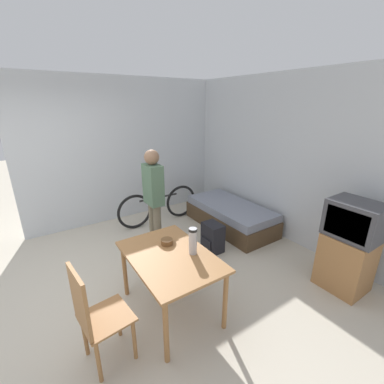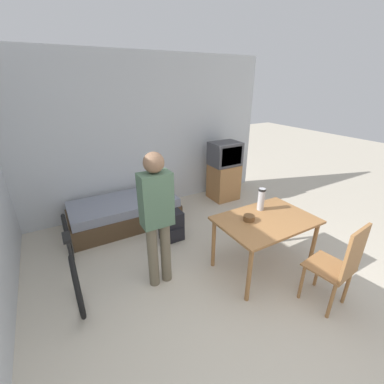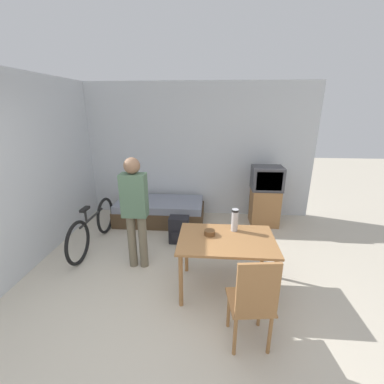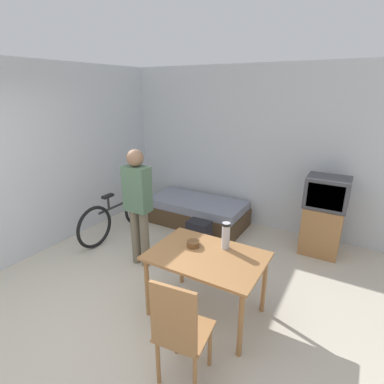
{
  "view_description": "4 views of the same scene",
  "coord_description": "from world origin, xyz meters",
  "px_view_note": "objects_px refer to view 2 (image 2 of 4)",
  "views": [
    {
      "loc": [
        2.77,
        -0.25,
        2.24
      ],
      "look_at": [
        -0.11,
        1.66,
        1.03
      ],
      "focal_mm": 24.0,
      "sensor_mm": 36.0,
      "label": 1
    },
    {
      "loc": [
        -1.42,
        -1.06,
        2.26
      ],
      "look_at": [
        0.18,
        1.72,
        0.85
      ],
      "focal_mm": 24.0,
      "sensor_mm": 36.0,
      "label": 2
    },
    {
      "loc": [
        0.49,
        -1.94,
        2.24
      ],
      "look_at": [
        0.2,
        1.94,
        0.93
      ],
      "focal_mm": 24.0,
      "sensor_mm": 36.0,
      "label": 3
    },
    {
      "loc": [
        1.92,
        -1.54,
        2.33
      ],
      "look_at": [
        0.07,
        1.63,
        1.05
      ],
      "focal_mm": 28.0,
      "sensor_mm": 36.0,
      "label": 4
    }
  ],
  "objects_px": {
    "person_standing": "(157,213)",
    "dining_table": "(265,225)",
    "bicycle": "(72,258)",
    "mate_bowl": "(249,218)",
    "daybed": "(125,213)",
    "wooden_chair": "(340,264)",
    "thermos_flask": "(261,198)",
    "backpack": "(171,226)",
    "tv": "(224,171)"
  },
  "relations": [
    {
      "from": "dining_table",
      "to": "person_standing",
      "type": "bearing_deg",
      "value": 161.5
    },
    {
      "from": "person_standing",
      "to": "daybed",
      "type": "bearing_deg",
      "value": 89.25
    },
    {
      "from": "daybed",
      "to": "tv",
      "type": "relative_size",
      "value": 1.5
    },
    {
      "from": "backpack",
      "to": "dining_table",
      "type": "bearing_deg",
      "value": -57.68
    },
    {
      "from": "thermos_flask",
      "to": "bicycle",
      "type": "bearing_deg",
      "value": 162.67
    },
    {
      "from": "daybed",
      "to": "tv",
      "type": "height_order",
      "value": "tv"
    },
    {
      "from": "person_standing",
      "to": "thermos_flask",
      "type": "relative_size",
      "value": 5.49
    },
    {
      "from": "wooden_chair",
      "to": "bicycle",
      "type": "bearing_deg",
      "value": 142.92
    },
    {
      "from": "wooden_chair",
      "to": "thermos_flask",
      "type": "relative_size",
      "value": 3.46
    },
    {
      "from": "daybed",
      "to": "wooden_chair",
      "type": "relative_size",
      "value": 1.71
    },
    {
      "from": "mate_bowl",
      "to": "dining_table",
      "type": "bearing_deg",
      "value": -20.53
    },
    {
      "from": "daybed",
      "to": "mate_bowl",
      "type": "height_order",
      "value": "mate_bowl"
    },
    {
      "from": "backpack",
      "to": "daybed",
      "type": "bearing_deg",
      "value": 121.2
    },
    {
      "from": "daybed",
      "to": "bicycle",
      "type": "bearing_deg",
      "value": -131.57
    },
    {
      "from": "tv",
      "to": "bicycle",
      "type": "bearing_deg",
      "value": -159.98
    },
    {
      "from": "dining_table",
      "to": "wooden_chair",
      "type": "bearing_deg",
      "value": -76.44
    },
    {
      "from": "tv",
      "to": "backpack",
      "type": "distance_m",
      "value": 1.84
    },
    {
      "from": "daybed",
      "to": "backpack",
      "type": "relative_size",
      "value": 3.79
    },
    {
      "from": "dining_table",
      "to": "bicycle",
      "type": "relative_size",
      "value": 0.7
    },
    {
      "from": "mate_bowl",
      "to": "thermos_flask",
      "type": "bearing_deg",
      "value": 24.7
    },
    {
      "from": "backpack",
      "to": "thermos_flask",
      "type": "bearing_deg",
      "value": -48.09
    },
    {
      "from": "wooden_chair",
      "to": "mate_bowl",
      "type": "bearing_deg",
      "value": 113.96
    },
    {
      "from": "daybed",
      "to": "mate_bowl",
      "type": "distance_m",
      "value": 2.2
    },
    {
      "from": "wooden_chair",
      "to": "tv",
      "type": "bearing_deg",
      "value": 77.09
    },
    {
      "from": "bicycle",
      "to": "thermos_flask",
      "type": "relative_size",
      "value": 5.63
    },
    {
      "from": "wooden_chair",
      "to": "backpack",
      "type": "height_order",
      "value": "wooden_chair"
    },
    {
      "from": "thermos_flask",
      "to": "mate_bowl",
      "type": "distance_m",
      "value": 0.37
    },
    {
      "from": "thermos_flask",
      "to": "backpack",
      "type": "distance_m",
      "value": 1.41
    },
    {
      "from": "bicycle",
      "to": "mate_bowl",
      "type": "relative_size",
      "value": 12.34
    },
    {
      "from": "dining_table",
      "to": "backpack",
      "type": "relative_size",
      "value": 2.54
    },
    {
      "from": "daybed",
      "to": "thermos_flask",
      "type": "xyz_separation_m",
      "value": [
        1.32,
        -1.73,
        0.66
      ]
    },
    {
      "from": "tv",
      "to": "backpack",
      "type": "bearing_deg",
      "value": -151.68
    },
    {
      "from": "tv",
      "to": "bicycle",
      "type": "xyz_separation_m",
      "value": [
        -2.99,
        -1.09,
        -0.24
      ]
    },
    {
      "from": "tv",
      "to": "wooden_chair",
      "type": "distance_m",
      "value": 2.93
    },
    {
      "from": "mate_bowl",
      "to": "backpack",
      "type": "height_order",
      "value": "mate_bowl"
    },
    {
      "from": "dining_table",
      "to": "mate_bowl",
      "type": "height_order",
      "value": "mate_bowl"
    },
    {
      "from": "tv",
      "to": "thermos_flask",
      "type": "bearing_deg",
      "value": -112.77
    },
    {
      "from": "wooden_chair",
      "to": "backpack",
      "type": "xyz_separation_m",
      "value": [
        -0.93,
        2.0,
        -0.33
      ]
    },
    {
      "from": "bicycle",
      "to": "thermos_flask",
      "type": "height_order",
      "value": "thermos_flask"
    },
    {
      "from": "bicycle",
      "to": "backpack",
      "type": "xyz_separation_m",
      "value": [
        1.4,
        0.23,
        -0.11
      ]
    },
    {
      "from": "daybed",
      "to": "tv",
      "type": "distance_m",
      "value": 2.1
    },
    {
      "from": "tv",
      "to": "bicycle",
      "type": "distance_m",
      "value": 3.19
    },
    {
      "from": "tv",
      "to": "dining_table",
      "type": "xyz_separation_m",
      "value": [
        -0.86,
        -2.01,
        0.05
      ]
    },
    {
      "from": "daybed",
      "to": "mate_bowl",
      "type": "relative_size",
      "value": 13.0
    },
    {
      "from": "daybed",
      "to": "wooden_chair",
      "type": "height_order",
      "value": "wooden_chair"
    },
    {
      "from": "bicycle",
      "to": "mate_bowl",
      "type": "height_order",
      "value": "mate_bowl"
    },
    {
      "from": "tv",
      "to": "bicycle",
      "type": "height_order",
      "value": "tv"
    },
    {
      "from": "person_standing",
      "to": "dining_table",
      "type": "bearing_deg",
      "value": -18.5
    },
    {
      "from": "dining_table",
      "to": "person_standing",
      "type": "relative_size",
      "value": 0.72
    },
    {
      "from": "bicycle",
      "to": "person_standing",
      "type": "height_order",
      "value": "person_standing"
    }
  ]
}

